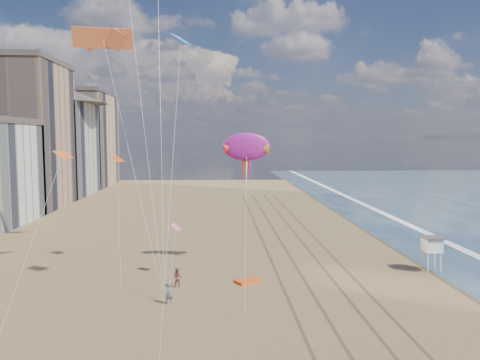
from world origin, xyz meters
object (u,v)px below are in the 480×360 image
show_kite (246,147)px  kite_flyer_b (178,278)px  grounded_kite (247,281)px  lifeguard_stand (432,245)px  kite_flyer_a (169,294)px

show_kite → kite_flyer_b: 15.38m
kite_flyer_b → grounded_kite: bearing=24.3°
lifeguard_stand → show_kite: (-19.08, 2.86, 10.07)m
grounded_kite → kite_flyer_b: bearing=161.2°
kite_flyer_b → kite_flyer_a: bearing=-82.2°
show_kite → kite_flyer_b: (-6.79, -6.94, -11.93)m
lifeguard_stand → kite_flyer_b: size_ratio=1.93×
grounded_kite → kite_flyer_a: kite_flyer_a is taller
kite_flyer_a → lifeguard_stand: bearing=-7.8°
lifeguard_stand → grounded_kite: bearing=-172.0°
show_kite → kite_flyer_a: size_ratio=10.18×
grounded_kite → kite_flyer_b: (-6.56, -1.38, 0.81)m
grounded_kite → kite_flyer_a: size_ratio=1.26×
grounded_kite → show_kite: (0.24, 5.55, 12.74)m
grounded_kite → show_kite: 13.90m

